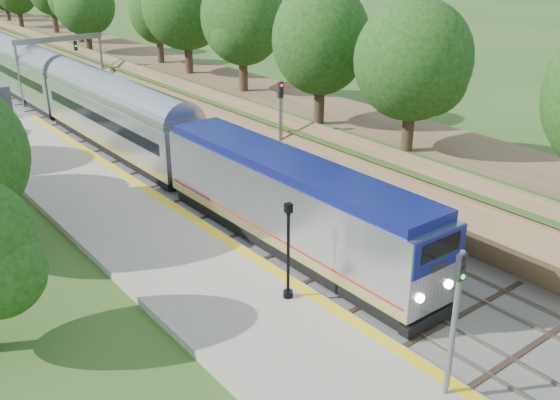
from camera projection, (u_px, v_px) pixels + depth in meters
trackbed at (44, 92)px, 63.86m from camera, size 9.50×170.00×0.28m
platform at (215, 288)px, 27.69m from camera, size 6.40×68.00×0.38m
yellow_stripe at (267, 265)px, 29.23m from camera, size 0.55×68.00×0.01m
embankment at (118, 65)px, 67.86m from camera, size 10.64×170.00×11.70m
signal_gantry at (60, 51)px, 58.64m from camera, size 8.40×0.38×6.20m
trees_behind_platform at (30, 198)px, 26.03m from camera, size 7.82×53.32×7.21m
train at (27, 76)px, 60.44m from camera, size 3.06×101.92×4.50m
lamppost_far at (288, 257)px, 25.93m from camera, size 0.43×0.43×4.34m
signal_platform at (456, 309)px, 19.77m from camera, size 0.31×0.25×5.37m
signal_farside at (280, 118)px, 39.92m from camera, size 0.34×0.27×6.25m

